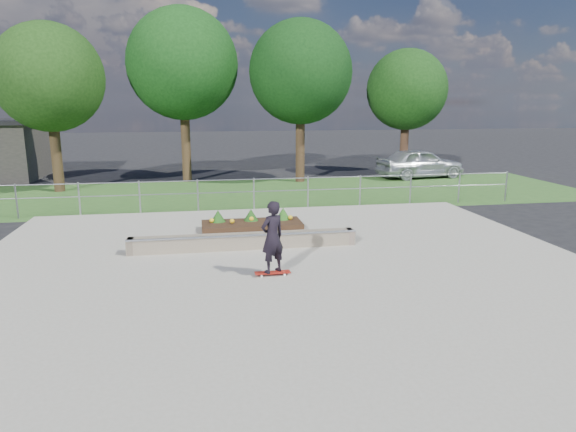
# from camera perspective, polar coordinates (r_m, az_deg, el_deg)

# --- Properties ---
(ground) EXTENTS (120.00, 120.00, 0.00)m
(ground) POSITION_cam_1_polar(r_m,az_deg,el_deg) (11.55, 0.31, -6.97)
(ground) COLOR black
(ground) RESTS_ON ground
(grass_verge) EXTENTS (30.00, 8.00, 0.02)m
(grass_verge) POSITION_cam_1_polar(r_m,az_deg,el_deg) (22.14, -4.77, 2.48)
(grass_verge) COLOR #2C5421
(grass_verge) RESTS_ON ground
(concrete_slab) EXTENTS (15.00, 15.00, 0.06)m
(concrete_slab) POSITION_cam_1_polar(r_m,az_deg,el_deg) (11.54, 0.31, -6.83)
(concrete_slab) COLOR gray
(concrete_slab) RESTS_ON ground
(fence) EXTENTS (20.06, 0.06, 1.20)m
(fence) POSITION_cam_1_polar(r_m,az_deg,el_deg) (18.57, -3.82, 2.94)
(fence) COLOR gray
(fence) RESTS_ON ground
(tree_far_left) EXTENTS (4.55, 4.55, 7.15)m
(tree_far_left) POSITION_cam_1_polar(r_m,az_deg,el_deg) (24.49, -25.03, 13.73)
(tree_far_left) COLOR black
(tree_far_left) RESTS_ON ground
(tree_mid_left) EXTENTS (5.25, 5.25, 8.25)m
(tree_mid_left) POSITION_cam_1_polar(r_m,az_deg,el_deg) (25.78, -11.64, 16.18)
(tree_mid_left) COLOR #332214
(tree_mid_left) RESTS_ON ground
(tree_mid_right) EXTENTS (4.90, 4.90, 7.70)m
(tree_mid_right) POSITION_cam_1_polar(r_m,az_deg,el_deg) (25.24, 1.40, 15.65)
(tree_mid_right) COLOR #301F13
(tree_mid_right) RESTS_ON ground
(tree_far_right) EXTENTS (4.20, 4.20, 6.60)m
(tree_far_right) POSITION_cam_1_polar(r_m,az_deg,el_deg) (28.41, 13.06, 13.47)
(tree_far_right) COLOR #362115
(tree_far_right) RESTS_ON ground
(grind_ledge) EXTENTS (6.00, 0.44, 0.43)m
(grind_ledge) POSITION_cam_1_polar(r_m,az_deg,el_deg) (13.63, -4.90, -2.80)
(grind_ledge) COLOR #6B604F
(grind_ledge) RESTS_ON concrete_slab
(planter_bed) EXTENTS (3.00, 1.20, 0.61)m
(planter_bed) POSITION_cam_1_polar(r_m,az_deg,el_deg) (15.60, -4.05, -0.89)
(planter_bed) COLOR black
(planter_bed) RESTS_ON concrete_slab
(skateboarder) EXTENTS (0.80, 0.62, 1.70)m
(skateboarder) POSITION_cam_1_polar(r_m,az_deg,el_deg) (11.32, -1.75, -2.39)
(skateboarder) COLOR silver
(skateboarder) RESTS_ON concrete_slab
(parked_car) EXTENTS (4.74, 2.42, 1.54)m
(parked_car) POSITION_cam_1_polar(r_m,az_deg,el_deg) (27.56, 14.46, 5.71)
(parked_car) COLOR #A9ADB3
(parked_car) RESTS_ON ground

